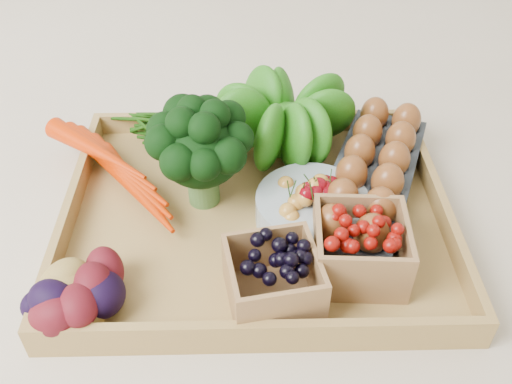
{
  "coord_description": "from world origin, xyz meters",
  "views": [
    {
      "loc": [
        -0.01,
        -0.61,
        0.59
      ],
      "look_at": [
        0.0,
        0.0,
        0.06
      ],
      "focal_mm": 40.0,
      "sensor_mm": 36.0,
      "label": 1
    }
  ],
  "objects_px": {
    "broccoli": "(202,168)",
    "egg_carton": "(370,184)",
    "tray": "(256,219)",
    "cherry_bowl": "(312,209)"
  },
  "relations": [
    {
      "from": "broccoli",
      "to": "egg_carton",
      "type": "distance_m",
      "value": 0.26
    },
    {
      "from": "tray",
      "to": "cherry_bowl",
      "type": "distance_m",
      "value": 0.09
    },
    {
      "from": "egg_carton",
      "to": "tray",
      "type": "bearing_deg",
      "value": -144.27
    },
    {
      "from": "tray",
      "to": "broccoli",
      "type": "height_order",
      "value": "broccoli"
    },
    {
      "from": "cherry_bowl",
      "to": "tray",
      "type": "bearing_deg",
      "value": 171.66
    },
    {
      "from": "tray",
      "to": "cherry_bowl",
      "type": "bearing_deg",
      "value": -8.34
    },
    {
      "from": "broccoli",
      "to": "cherry_bowl",
      "type": "xyz_separation_m",
      "value": [
        0.16,
        -0.05,
        -0.04
      ]
    },
    {
      "from": "broccoli",
      "to": "egg_carton",
      "type": "bearing_deg",
      "value": 1.76
    },
    {
      "from": "cherry_bowl",
      "to": "broccoli",
      "type": "bearing_deg",
      "value": 163.15
    },
    {
      "from": "tray",
      "to": "broccoli",
      "type": "bearing_deg",
      "value": 155.11
    }
  ]
}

